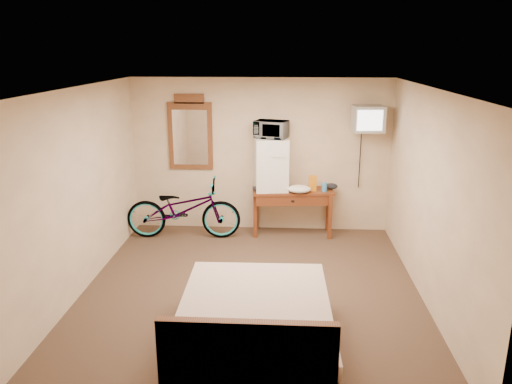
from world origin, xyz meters
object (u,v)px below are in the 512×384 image
(desk, at_px, (293,198))
(crt_television, at_px, (368,119))
(bicycle, at_px, (183,209))
(wall_mirror, at_px, (190,133))
(microwave, at_px, (271,129))
(blue_cup, at_px, (324,187))
(mini_fridge, at_px, (271,164))
(bed, at_px, (254,329))

(desk, bearing_deg, crt_television, 1.03)
(bicycle, bearing_deg, wall_mirror, -9.44)
(microwave, xyz_separation_m, bicycle, (-1.38, -0.27, -1.24))
(crt_television, xyz_separation_m, wall_mirror, (-2.80, 0.25, -0.29))
(microwave, bearing_deg, blue_cup, 13.19)
(wall_mirror, relative_size, bicycle, 0.67)
(mini_fridge, xyz_separation_m, bed, (-0.05, -3.42, -0.87))
(microwave, xyz_separation_m, bed, (-0.05, -3.42, -1.43))
(mini_fridge, distance_m, bicycle, 1.57)
(crt_television, bearing_deg, microwave, 179.04)
(crt_television, xyz_separation_m, bed, (-1.53, -3.40, -1.61))
(desk, xyz_separation_m, crt_television, (1.12, 0.02, 1.28))
(crt_television, height_order, bicycle, crt_television)
(microwave, relative_size, bicycle, 0.27)
(mini_fridge, distance_m, wall_mirror, 1.41)
(mini_fridge, relative_size, blue_cup, 5.97)
(wall_mirror, height_order, bicycle, wall_mirror)
(bicycle, bearing_deg, desk, -85.38)
(mini_fridge, xyz_separation_m, bicycle, (-1.38, -0.27, -0.69))
(desk, height_order, wall_mirror, wall_mirror)
(desk, height_order, mini_fridge, mini_fridge)
(bicycle, bearing_deg, blue_cup, -87.67)
(bed, bearing_deg, blue_cup, 74.85)
(microwave, height_order, wall_mirror, wall_mirror)
(desk, height_order, bicycle, bicycle)
(wall_mirror, bearing_deg, blue_cup, -7.78)
(desk, xyz_separation_m, wall_mirror, (-1.68, 0.27, 0.99))
(mini_fridge, height_order, microwave, microwave)
(desk, bearing_deg, wall_mirror, 170.82)
(blue_cup, height_order, wall_mirror, wall_mirror)
(microwave, distance_m, wall_mirror, 1.35)
(microwave, xyz_separation_m, wall_mirror, (-1.32, 0.23, -0.11))
(mini_fridge, bearing_deg, blue_cup, -4.75)
(microwave, height_order, bed, microwave)
(desk, relative_size, wall_mirror, 1.08)
(bicycle, distance_m, bed, 3.43)
(crt_television, bearing_deg, bed, -114.23)
(microwave, bearing_deg, mini_fridge, -105.78)
(mini_fridge, bearing_deg, desk, -7.18)
(blue_cup, relative_size, bed, 0.07)
(desk, distance_m, microwave, 1.15)
(crt_television, height_order, wall_mirror, wall_mirror)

